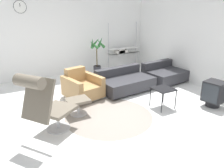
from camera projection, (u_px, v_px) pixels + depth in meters
ground_plane at (109, 107)px, 5.06m from camera, size 12.00×12.00×0.00m
wall_back at (64, 33)px, 7.12m from camera, size 12.00×0.09×2.80m
wall_right at (206, 38)px, 5.98m from camera, size 0.06×12.00×2.80m
round_rug at (109, 116)px, 4.65m from camera, size 1.86×1.86×0.01m
lounge_chair at (44, 100)px, 3.68m from camera, size 1.08×0.98×1.22m
ottoman at (78, 103)px, 4.65m from camera, size 0.47×0.40×0.35m
armchair_red at (82, 88)px, 5.53m from camera, size 0.93×1.01×0.73m
couch_low at (125, 82)px, 6.05m from camera, size 1.55×1.06×0.59m
couch_second at (164, 75)px, 6.75m from camera, size 1.26×1.03×0.59m
side_table at (163, 90)px, 4.93m from camera, size 0.44×0.44×0.46m
crt_television at (214, 93)px, 5.01m from camera, size 0.49×0.50×0.61m
potted_plant at (97, 57)px, 7.35m from camera, size 0.54×0.53×1.30m
shelf_unit at (123, 51)px, 8.09m from camera, size 1.26×0.28×1.68m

